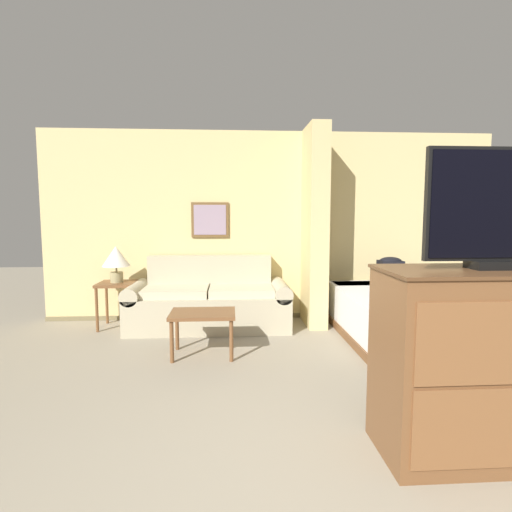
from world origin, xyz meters
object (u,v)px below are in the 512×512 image
at_px(tv_dresser, 485,363).
at_px(backpack, 390,273).
at_px(couch, 209,302).
at_px(coffee_table, 203,318).
at_px(bed, 411,314).
at_px(tv, 494,209).
at_px(table_lamp, 116,258).

height_order(tv_dresser, backpack, tv_dresser).
bearing_deg(backpack, couch, 168.57).
xyz_separation_m(coffee_table, bed, (2.44, 0.49, -0.12)).
bearing_deg(coffee_table, tv_dresser, -45.23).
bearing_deg(backpack, coffee_table, -164.34).
height_order(couch, tv_dresser, tv_dresser).
bearing_deg(backpack, bed, -31.20).
relative_size(coffee_table, bed, 0.35).
bearing_deg(tv, table_lamp, 135.39).
bearing_deg(couch, bed, -13.38).
xyz_separation_m(coffee_table, table_lamp, (-1.18, 1.12, 0.51)).
distance_m(coffee_table, tv, 2.80).
bearing_deg(table_lamp, tv_dresser, -44.62).
height_order(table_lamp, bed, table_lamp).
xyz_separation_m(couch, table_lamp, (-1.19, 0.05, 0.57)).
relative_size(couch, coffee_table, 3.10).
distance_m(tv, backpack, 2.60).
bearing_deg(coffee_table, couch, 89.50).
xyz_separation_m(tv_dresser, bed, (0.63, 2.32, -0.30)).
relative_size(table_lamp, bed, 0.24).
relative_size(table_lamp, backpack, 1.13).
bearing_deg(table_lamp, bed, -9.86).
bearing_deg(table_lamp, couch, -2.42).
distance_m(coffee_table, table_lamp, 1.70).
height_order(coffee_table, backpack, backpack).
height_order(couch, table_lamp, table_lamp).
relative_size(tv, backpack, 1.97).
xyz_separation_m(couch, coffee_table, (-0.01, -1.07, 0.07)).
height_order(coffee_table, bed, bed).
bearing_deg(couch, tv_dresser, -58.11).
distance_m(coffee_table, bed, 2.49).
relative_size(bed, backpack, 4.63).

